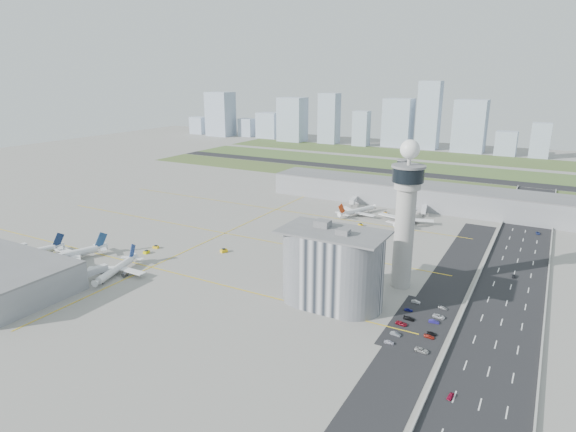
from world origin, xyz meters
The scene contains 61 objects.
ground centered at (0.00, 0.00, 0.00)m, with size 1000.00×1000.00×0.00m, color #98958D.
grass_strip_0 centered at (-20.00, 225.00, 0.04)m, with size 480.00×50.00×0.08m, color #425427.
grass_strip_1 centered at (-20.00, 300.00, 0.04)m, with size 480.00×60.00×0.08m, color #415D2C.
grass_strip_2 centered at (-20.00, 380.00, 0.04)m, with size 480.00×70.00×0.08m, color #4F642F.
runway centered at (-20.00, 262.00, 0.06)m, with size 480.00×22.00×0.10m, color black.
highway centered at (115.00, 0.00, 0.05)m, with size 28.00×500.00×0.10m, color black.
barrier_left centered at (101.00, 0.00, 0.60)m, with size 0.60×500.00×1.20m, color #9E9E99.
barrier_right centered at (129.00, 0.00, 0.60)m, with size 0.60×500.00×1.20m, color #9E9E99.
landside_road centered at (90.00, -10.00, 0.04)m, with size 18.00×260.00×0.08m, color black.
parking_lot centered at (88.00, -22.00, 0.05)m, with size 20.00×44.00×0.10m, color black.
taxiway_line_h_0 centered at (-40.00, -30.00, 0.01)m, with size 260.00×0.60×0.01m, color yellow.
taxiway_line_h_1 centered at (-40.00, 30.00, 0.01)m, with size 260.00×0.60×0.01m, color yellow.
taxiway_line_h_2 centered at (-40.00, 90.00, 0.01)m, with size 260.00×0.60×0.01m, color yellow.
taxiway_line_v centered at (-40.00, 30.00, 0.01)m, with size 0.60×260.00×0.01m, color yellow.
control_tower centered at (72.00, 8.00, 35.04)m, with size 14.00×14.00×64.50m.
secondary_tower centered at (30.00, 150.00, 18.80)m, with size 8.60×8.60×31.90m.
admin_building centered at (51.99, -22.00, 15.30)m, with size 42.00×24.00×33.50m.
terminal_pier centered at (40.00, 148.00, 7.90)m, with size 210.00×32.00×15.80m.
airplane_near_a centered at (-103.31, -52.44, 5.10)m, with size 36.46×30.99×10.21m, color white, non-canonical shape.
airplane_near_b centered at (-82.33, -44.46, 5.58)m, with size 39.85×33.87×11.16m, color white, non-canonical shape.
airplane_near_c centered at (-47.19, -45.12, 4.87)m, with size 34.76×29.55×9.73m, color white, non-canonical shape.
airplane_far_a centered at (14.35, 105.52, 4.87)m, with size 34.78×29.56×9.74m, color white, non-canonical shape.
airplane_far_b centered at (46.82, 105.36, 5.88)m, with size 41.99×35.69×11.76m, color white, non-canonical shape.
jet_bridge_near_1 centered at (-83.00, -61.00, 2.85)m, with size 14.00×3.00×5.70m, color silver, non-canonical shape.
jet_bridge_near_2 centered at (-53.00, -61.00, 2.85)m, with size 14.00×3.00×5.70m, color silver, non-canonical shape.
jet_bridge_far_0 centered at (2.00, 132.00, 2.85)m, with size 14.00×3.00×5.70m, color silver, non-canonical shape.
jet_bridge_far_1 centered at (52.00, 132.00, 2.85)m, with size 14.00×3.00×5.70m, color silver, non-canonical shape.
tug_0 centered at (-95.99, -43.66, 1.04)m, with size 2.47×3.59×2.09m, color yellow, non-canonical shape.
tug_1 centered at (-57.11, -8.93, 0.85)m, with size 2.01×2.93×1.70m, color yellow, non-canonical shape.
tug_2 centered at (-55.81, -17.09, 0.89)m, with size 2.11×3.06×1.78m, color #DCCC05, non-canonical shape.
tug_3 centered at (-21.44, 4.07, 1.01)m, with size 2.40×3.49×2.03m, color yellow, non-canonical shape.
tug_4 centered at (24.99, 82.43, 0.83)m, with size 1.97×2.87×1.67m, color #DAAA05, non-canonical shape.
tug_5 centered at (29.62, 116.70, 0.81)m, with size 1.91×2.78×1.62m, color orange, non-canonical shape.
car_lot_0 centered at (82.52, -41.14, 0.61)m, with size 1.43×3.55×1.21m, color silver.
car_lot_1 centered at (82.81, -34.70, 0.63)m, with size 1.33×3.82×1.26m, color slate.
car_lot_2 centered at (82.50, -26.26, 0.61)m, with size 2.02×4.39×1.22m, color maroon.
car_lot_3 centered at (83.93, -21.05, 0.62)m, with size 1.75×4.30×1.25m, color black.
car_lot_4 centered at (81.81, -14.06, 0.56)m, with size 1.33×3.30×1.12m, color navy.
car_lot_5 centered at (82.42, -5.69, 0.60)m, with size 1.27×3.63×1.20m, color silver.
car_lot_6 centered at (93.78, -40.93, 0.66)m, with size 2.19×4.75×1.32m, color #A4A4A4.
car_lot_7 centered at (93.83, -30.57, 0.54)m, with size 1.52×3.75×1.09m, color maroon.
car_lot_8 centered at (94.10, -28.03, 0.58)m, with size 1.37×3.41×1.16m, color black.
car_lot_9 centered at (92.77, -18.90, 0.64)m, with size 1.35×3.88×1.28m, color navy.
car_lot_10 centered at (93.53, -14.01, 0.66)m, with size 2.19×4.74×1.32m, color silver.
car_lot_11 centered at (93.32, -5.78, 0.55)m, with size 1.53×3.77×1.10m, color gray.
car_hw_0 centered at (107.04, -60.99, 0.57)m, with size 1.35×3.37×1.15m, color maroon.
car_hw_1 centered at (115.04, 42.41, 0.61)m, with size 1.30×3.72×1.23m, color black.
car_hw_2 centered at (121.74, 118.16, 0.60)m, with size 1.98×4.29×1.19m, color navy.
car_hw_4 centered at (108.23, 179.95, 0.62)m, with size 1.46×3.63×1.24m, color gray.
skyline_bldg_0 centered at (-377.77, 421.70, 13.25)m, with size 24.05×19.24×26.50m, color #9EADC1.
skyline_bldg_1 centered at (-331.22, 417.61, 32.80)m, with size 37.63×30.10×65.60m, color #9EADC1.
skyline_bldg_2 centered at (-291.25, 430.16, 13.39)m, with size 22.81×18.25×26.79m, color #9EADC1.
skyline_bldg_3 centered at (-252.58, 431.35, 18.47)m, with size 32.30×25.84×36.93m, color #9EADC1.
skyline_bldg_4 centered at (-204.47, 415.19, 30.18)m, with size 35.81×28.65×60.36m, color #9EADC1.
skyline_bldg_5 centered at (-150.11, 419.66, 33.44)m, with size 25.49×20.39×66.89m, color #9EADC1.
skyline_bldg_6 centered at (-102.68, 417.90, 22.60)m, with size 20.04×16.03×45.20m, color #9EADC1.
skyline_bldg_7 centered at (-59.44, 436.89, 30.61)m, with size 35.76×28.61×61.22m, color #9EADC1.
skyline_bldg_8 centered at (-19.42, 431.56, 41.69)m, with size 26.33×21.06×83.39m, color #9EADC1.
skyline_bldg_9 centered at (30.27, 432.32, 31.06)m, with size 36.96×29.57×62.11m, color #9EADC1.
skyline_bldg_10 centered at (73.27, 423.68, 13.87)m, with size 23.01×18.41×27.75m, color #9EADC1.
skyline_bldg_11 centered at (108.28, 423.34, 19.48)m, with size 20.22×16.18×38.97m, color #9EADC1.
Camera 1 is at (123.62, -187.21, 89.38)m, focal length 30.00 mm.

